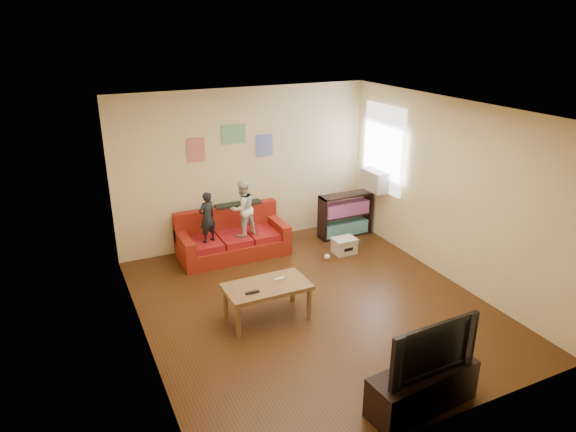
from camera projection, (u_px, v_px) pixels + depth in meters
name	position (u px, v px, depth m)	size (l,w,h in m)	color
room_shell	(314.00, 214.00, 6.67)	(4.52, 5.02, 2.72)	#472811
sofa	(232.00, 239.00, 8.62)	(1.80, 0.83, 0.79)	maroon
child_a	(207.00, 217.00, 8.11)	(0.30, 0.20, 0.83)	black
child_b	(243.00, 208.00, 8.33)	(0.46, 0.36, 0.94)	silver
coffee_table	(267.00, 290.00, 6.69)	(1.10, 0.61, 0.50)	brown
remote	(252.00, 292.00, 6.46)	(0.18, 0.05, 0.02)	black
game_controller	(279.00, 279.00, 6.78)	(0.14, 0.04, 0.03)	silver
bookshelf	(345.00, 217.00, 9.34)	(0.99, 0.30, 0.79)	black
window	(383.00, 148.00, 8.84)	(0.04, 1.08, 1.48)	white
ac_unit	(375.00, 180.00, 8.99)	(0.28, 0.55, 0.35)	#B7B2A3
artwork_left	(196.00, 150.00, 8.28)	(0.30, 0.01, 0.40)	#D87266
artwork_center	(234.00, 134.00, 8.47)	(0.42, 0.01, 0.32)	#72B27F
artwork_right	(264.00, 146.00, 8.78)	(0.30, 0.01, 0.38)	#727FCC
file_box	(344.00, 246.00, 8.69)	(0.39, 0.30, 0.27)	beige
tv_stand	(422.00, 388.00, 5.20)	(1.20, 0.40, 0.45)	black
television	(427.00, 345.00, 5.01)	(1.03, 0.14, 0.60)	black
tissue	(327.00, 257.00, 8.48)	(0.10, 0.10, 0.10)	white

